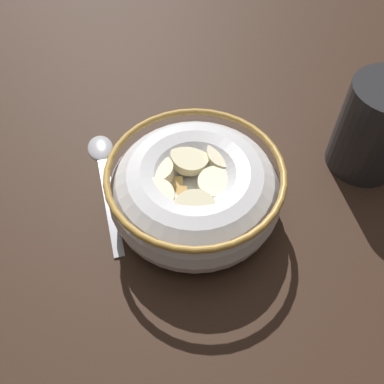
% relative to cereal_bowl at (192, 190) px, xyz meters
% --- Properties ---
extents(ground_plane, '(1.31, 1.31, 0.02)m').
position_rel_cereal_bowl_xyz_m(ground_plane, '(0.00, -0.00, -0.04)').
color(ground_plane, '#332116').
extents(cereal_bowl, '(0.16, 0.16, 0.06)m').
position_rel_cereal_bowl_xyz_m(cereal_bowl, '(0.00, 0.00, 0.00)').
color(cereal_bowl, silver).
rests_on(cereal_bowl, ground_plane).
extents(spoon, '(0.06, 0.16, 0.01)m').
position_rel_cereal_bowl_xyz_m(spoon, '(-0.10, 0.05, -0.03)').
color(spoon, '#A5A5AD').
rests_on(spoon, ground_plane).
extents(coffee_mug, '(0.10, 0.07, 0.10)m').
position_rel_cereal_bowl_xyz_m(coffee_mug, '(0.18, 0.07, 0.02)').
color(coffee_mug, '#262628').
rests_on(coffee_mug, ground_plane).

